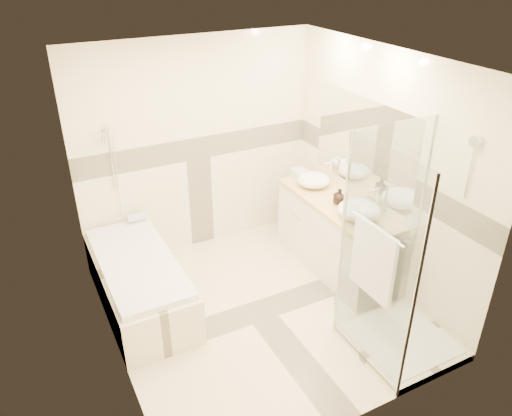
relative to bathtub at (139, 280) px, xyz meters
name	(u,v)px	position (x,y,z in m)	size (l,w,h in m)	color
room	(264,200)	(1.08, -0.64, 0.95)	(2.82, 3.02, 2.52)	#F4E7C2
bathtub	(139,280)	(0.00, 0.00, 0.00)	(0.75, 1.70, 0.56)	#F9ECC7
vanity	(335,235)	(2.15, -0.35, 0.12)	(0.58, 1.62, 0.85)	white
shower_enclosure	(392,302)	(1.86, -1.62, 0.20)	(0.96, 0.93, 2.04)	#F9ECC7
vessel_sink_near	(314,180)	(2.13, 0.11, 0.62)	(0.38, 0.38, 0.15)	white
vessel_sink_far	(359,210)	(2.13, -0.73, 0.63)	(0.43, 0.43, 0.17)	white
faucet_near	(330,170)	(2.35, 0.11, 0.70)	(0.11, 0.03, 0.26)	silver
faucet_far	(377,198)	(2.35, -0.73, 0.71)	(0.12, 0.03, 0.29)	silver
amenity_bottle_a	(338,196)	(2.13, -0.37, 0.63)	(0.07, 0.08, 0.17)	black
amenity_bottle_b	(339,197)	(2.13, -0.39, 0.63)	(0.14, 0.14, 0.17)	black
folded_towels	(301,174)	(2.13, 0.37, 0.59)	(0.16, 0.27, 0.09)	silver
rolled_towel	(137,217)	(0.22, 0.75, 0.30)	(0.10, 0.10, 0.21)	silver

